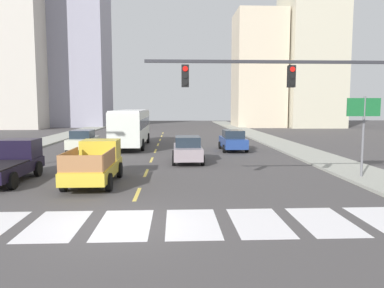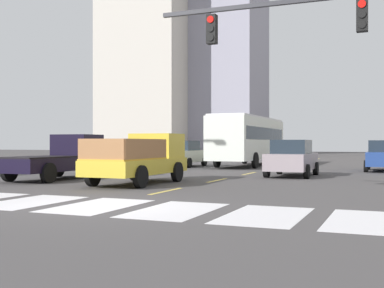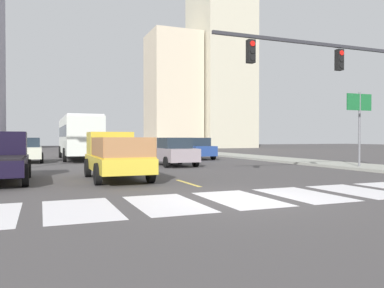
{
  "view_description": "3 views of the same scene",
  "coord_description": "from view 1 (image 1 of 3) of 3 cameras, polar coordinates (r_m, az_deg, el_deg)",
  "views": [
    {
      "loc": [
        1.6,
        -11.48,
        3.73
      ],
      "look_at": [
        2.42,
        6.09,
        1.91
      ],
      "focal_mm": 34.77,
      "sensor_mm": 36.0,
      "label": 1
    },
    {
      "loc": [
        6.83,
        -10.43,
        1.57
      ],
      "look_at": [
        -2.17,
        11.52,
        1.52
      ],
      "focal_mm": 45.83,
      "sensor_mm": 36.0,
      "label": 2
    },
    {
      "loc": [
        -5.14,
        -9.38,
        1.69
      ],
      "look_at": [
        2.81,
        10.67,
        1.36
      ],
      "focal_mm": 35.86,
      "sensor_mm": 36.0,
      "label": 3
    }
  ],
  "objects": [
    {
      "name": "ground_plane",
      "position": [
        12.18,
        -10.31,
        -12.03
      ],
      "size": [
        160.0,
        160.0,
        0.0
      ],
      "primitive_type": "plane",
      "color": "#474444"
    },
    {
      "name": "sidewalk_right",
      "position": [
        31.39,
        16.18,
        -1.0
      ],
      "size": [
        3.22,
        110.0,
        0.15
      ],
      "primitive_type": "cube",
      "color": "#9B9C91",
      "rests_on": "ground"
    },
    {
      "name": "sidewalk_left",
      "position": [
        32.56,
        -26.83,
        -1.16
      ],
      "size": [
        3.22,
        110.0,
        0.15
      ],
      "primitive_type": "cube",
      "color": "#9B9C91",
      "rests_on": "ground"
    },
    {
      "name": "crosswalk_stripe_3",
      "position": [
        12.63,
        -20.17,
        -11.61
      ],
      "size": [
        1.66,
        3.11,
        0.01
      ],
      "primitive_type": "cube",
      "color": "silver",
      "rests_on": "ground"
    },
    {
      "name": "crosswalk_stripe_4",
      "position": [
        12.17,
        -10.31,
        -12.01
      ],
      "size": [
        1.66,
        3.11,
        0.01
      ],
      "primitive_type": "cube",
      "color": "silver",
      "rests_on": "ground"
    },
    {
      "name": "crosswalk_stripe_5",
      "position": [
        12.08,
        0.02,
        -12.05
      ],
      "size": [
        1.66,
        3.11,
        0.01
      ],
      "primitive_type": "cube",
      "color": "silver",
      "rests_on": "ground"
    },
    {
      "name": "crosswalk_stripe_6",
      "position": [
        12.36,
        10.18,
        -11.72
      ],
      "size": [
        1.66,
        3.11,
        0.01
      ],
      "primitive_type": "cube",
      "color": "silver",
      "rests_on": "ground"
    },
    {
      "name": "crosswalk_stripe_7",
      "position": [
        12.99,
        19.58,
        -11.1
      ],
      "size": [
        1.66,
        3.11,
        0.01
      ],
      "primitive_type": "cube",
      "color": "silver",
      "rests_on": "ground"
    },
    {
      "name": "lane_dash_0",
      "position": [
        16.0,
        -8.41,
        -7.61
      ],
      "size": [
        0.16,
        2.4,
        0.01
      ],
      "primitive_type": "cube",
      "color": "#E1C350",
      "rests_on": "ground"
    },
    {
      "name": "lane_dash_1",
      "position": [
        20.88,
        -7.05,
        -4.41
      ],
      "size": [
        0.16,
        2.4,
        0.01
      ],
      "primitive_type": "cube",
      "color": "#E1C350",
      "rests_on": "ground"
    },
    {
      "name": "lane_dash_2",
      "position": [
        25.8,
        -6.21,
        -2.42
      ],
      "size": [
        0.16,
        2.4,
        0.01
      ],
      "primitive_type": "cube",
      "color": "#E1C350",
      "rests_on": "ground"
    },
    {
      "name": "lane_dash_3",
      "position": [
        30.75,
        -5.64,
        -1.06
      ],
      "size": [
        0.16,
        2.4,
        0.01
      ],
      "primitive_type": "cube",
      "color": "#E1C350",
      "rests_on": "ground"
    },
    {
      "name": "lane_dash_4",
      "position": [
        35.71,
        -5.23,
        -0.09
      ],
      "size": [
        0.16,
        2.4,
        0.01
      ],
      "primitive_type": "cube",
      "color": "#E1C350",
      "rests_on": "ground"
    },
    {
      "name": "lane_dash_5",
      "position": [
        40.68,
        -4.92,
        0.65
      ],
      "size": [
        0.16,
        2.4,
        0.01
      ],
      "primitive_type": "cube",
      "color": "#E1C350",
      "rests_on": "ground"
    },
    {
      "name": "lane_dash_6",
      "position": [
        45.66,
        -4.68,
        1.23
      ],
      "size": [
        0.16,
        2.4,
        0.01
      ],
      "primitive_type": "cube",
      "color": "#E1C350",
      "rests_on": "ground"
    },
    {
      "name": "lane_dash_7",
      "position": [
        50.64,
        -4.49,
        1.69
      ],
      "size": [
        0.16,
        2.4,
        0.01
      ],
      "primitive_type": "cube",
      "color": "#E1C350",
      "rests_on": "ground"
    },
    {
      "name": "pickup_stakebed",
      "position": [
        18.71,
        -14.55,
        -2.86
      ],
      "size": [
        2.18,
        5.2,
        1.96
      ],
      "rotation": [
        0.0,
        0.0,
        -0.01
      ],
      "color": "gold",
      "rests_on": "ground"
    },
    {
      "name": "pickup_dark",
      "position": [
        20.6,
        -26.15,
        -2.53
      ],
      "size": [
        2.18,
        5.2,
        1.96
      ],
      "rotation": [
        0.0,
        0.0,
        0.05
      ],
      "color": "black",
      "rests_on": "ground"
    },
    {
      "name": "city_bus",
      "position": [
        33.81,
        -9.3,
        2.84
      ],
      "size": [
        2.72,
        10.8,
        3.32
      ],
      "rotation": [
        0.0,
        0.0,
        -0.02
      ],
      "color": "silver",
      "rests_on": "ground"
    },
    {
      "name": "sedan_mid",
      "position": [
        31.88,
        -16.38,
        0.52
      ],
      "size": [
        2.02,
        4.4,
        1.72
      ],
      "rotation": [
        0.0,
        0.0,
        -0.0
      ],
      "color": "beige",
      "rests_on": "ground"
    },
    {
      "name": "sedan_near_right",
      "position": [
        30.89,
        6.3,
        0.56
      ],
      "size": [
        2.02,
        4.4,
        1.72
      ],
      "rotation": [
        0.0,
        0.0,
        -0.01
      ],
      "color": "navy",
      "rests_on": "ground"
    },
    {
      "name": "sedan_near_left",
      "position": [
        24.41,
        -0.69,
        -0.83
      ],
      "size": [
        2.02,
        4.4,
        1.72
      ],
      "rotation": [
        0.0,
        0.0,
        0.03
      ],
      "color": "gray",
      "rests_on": "ground"
    },
    {
      "name": "traffic_signal_gantry",
      "position": [
        15.43,
        19.31,
        7.52
      ],
      "size": [
        10.34,
        0.27,
        6.0
      ],
      "color": "#2D2D33",
      "rests_on": "ground"
    },
    {
      "name": "direction_sign_green",
      "position": [
        20.43,
        24.8,
        3.43
      ],
      "size": [
        1.7,
        0.12,
        4.2
      ],
      "color": "slate",
      "rests_on": "ground"
    },
    {
      "name": "block_mid_left",
      "position": [
        71.78,
        -17.35,
        13.92
      ],
      "size": [
        10.92,
        11.1,
        28.06
      ],
      "primitive_type": "cube",
      "color": "#918E9F",
      "rests_on": "ground"
    },
    {
      "name": "block_mid_right",
      "position": [
        69.25,
        -26.45,
        15.38
      ],
      "size": [
        11.87,
        9.57,
        31.63
      ],
      "primitive_type": "cube",
      "color": "beige",
      "rests_on": "ground"
    },
    {
      "name": "block_low_left",
      "position": [
        66.78,
        10.15,
        11.06
      ],
      "size": [
        8.24,
        8.32,
        19.61
      ],
      "primitive_type": "cube",
      "color": "beige",
      "rests_on": "ground"
    }
  ]
}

